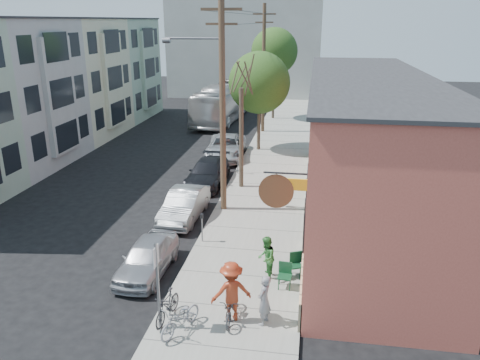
# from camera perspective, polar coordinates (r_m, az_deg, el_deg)

# --- Properties ---
(ground) EXTENTS (120.00, 120.00, 0.00)m
(ground) POSITION_cam_1_polar(r_m,az_deg,el_deg) (20.07, -11.21, -7.82)
(ground) COLOR black
(sidewalk) EXTENTS (4.50, 58.00, 0.15)m
(sidewalk) POSITION_cam_1_polar(r_m,az_deg,el_deg) (29.21, 4.04, 1.27)
(sidewalk) COLOR gray
(sidewalk) RESTS_ON ground
(cafe_building) EXTENTS (6.60, 20.20, 6.61)m
(cafe_building) POSITION_cam_1_polar(r_m,az_deg,el_deg) (22.58, 14.90, 3.89)
(cafe_building) COLOR #B55243
(cafe_building) RESTS_ON ground
(apartment_row) EXTENTS (6.30, 32.00, 9.00)m
(apartment_row) POSITION_cam_1_polar(r_m,az_deg,el_deg) (36.11, -22.14, 10.55)
(apartment_row) COLOR #9BB498
(apartment_row) RESTS_ON ground
(end_cap_building) EXTENTS (18.00, 8.00, 12.00)m
(end_cap_building) POSITION_cam_1_polar(r_m,az_deg,el_deg) (59.44, 0.74, 16.11)
(end_cap_building) COLOR #A9AAA4
(end_cap_building) RESTS_ON ground
(sign_post) EXTENTS (0.07, 0.45, 2.80)m
(sign_post) POSITION_cam_1_polar(r_m,az_deg,el_deg) (14.02, -10.03, -11.72)
(sign_post) COLOR slate
(sign_post) RESTS_ON sidewalk
(parking_meter_near) EXTENTS (0.14, 0.14, 1.24)m
(parking_meter_near) POSITION_cam_1_polar(r_m,az_deg,el_deg) (19.41, -4.67, -5.25)
(parking_meter_near) COLOR slate
(parking_meter_near) RESTS_ON sidewalk
(parking_meter_far) EXTENTS (0.14, 0.14, 1.24)m
(parking_meter_far) POSITION_cam_1_polar(r_m,az_deg,el_deg) (27.90, -0.27, 2.41)
(parking_meter_far) COLOR slate
(parking_meter_far) RESTS_ON sidewalk
(utility_pole_near) EXTENTS (3.57, 0.28, 10.00)m
(utility_pole_near) POSITION_cam_1_polar(r_m,az_deg,el_deg) (21.58, -2.31, 9.57)
(utility_pole_near) COLOR #503A28
(utility_pole_near) RESTS_ON sidewalk
(utility_pole_far) EXTENTS (1.80, 0.28, 10.00)m
(utility_pole_far) POSITION_cam_1_polar(r_m,az_deg,el_deg) (38.37, 2.89, 13.56)
(utility_pole_far) COLOR #503A28
(utility_pole_far) RESTS_ON sidewalk
(tree_bare) EXTENTS (0.24, 0.24, 5.42)m
(tree_bare) POSITION_cam_1_polar(r_m,az_deg,el_deg) (25.23, 0.16, 5.05)
(tree_bare) COLOR #44392C
(tree_bare) RESTS_ON sidewalk
(tree_leafy_mid) EXTENTS (4.23, 4.23, 6.82)m
(tree_leafy_mid) POSITION_cam_1_polar(r_m,az_deg,el_deg) (32.67, 2.37, 11.76)
(tree_leafy_mid) COLOR #44392C
(tree_leafy_mid) RESTS_ON sidewalk
(tree_leafy_far) EXTENTS (4.20, 4.20, 8.20)m
(tree_leafy_far) POSITION_cam_1_polar(r_m,az_deg,el_deg) (43.83, 4.21, 15.37)
(tree_leafy_far) COLOR #44392C
(tree_leafy_far) RESTS_ON sidewalk
(patio_chair_a) EXTENTS (0.55, 0.55, 0.88)m
(patio_chair_a) POSITION_cam_1_polar(r_m,az_deg,el_deg) (16.43, 5.47, -11.60)
(patio_chair_a) COLOR #124023
(patio_chair_a) RESTS_ON sidewalk
(patio_chair_b) EXTENTS (0.66, 0.66, 0.88)m
(patio_chair_b) POSITION_cam_1_polar(r_m,az_deg,el_deg) (17.14, 6.75, -10.27)
(patio_chair_b) COLOR #124023
(patio_chair_b) RESTS_ON sidewalk
(patron_grey) EXTENTS (0.55, 0.68, 1.62)m
(patron_grey) POSITION_cam_1_polar(r_m,az_deg,el_deg) (14.47, 2.96, -14.42)
(patron_grey) COLOR gray
(patron_grey) RESTS_ON sidewalk
(patron_green) EXTENTS (0.62, 0.78, 1.58)m
(patron_green) POSITION_cam_1_polar(r_m,az_deg,el_deg) (16.79, 3.20, -9.44)
(patron_green) COLOR #327F36
(patron_green) RESTS_ON sidewalk
(cyclist) EXTENTS (1.44, 1.16, 1.94)m
(cyclist) POSITION_cam_1_polar(r_m,az_deg,el_deg) (14.56, -1.07, -13.42)
(cyclist) COLOR maroon
(cyclist) RESTS_ON sidewalk
(cyclist_bike) EXTENTS (0.60, 1.64, 0.86)m
(cyclist_bike) POSITION_cam_1_polar(r_m,az_deg,el_deg) (14.86, -1.05, -15.19)
(cyclist_bike) COLOR #232326
(cyclist_bike) RESTS_ON sidewalk
(parked_bike_a) EXTENTS (0.68, 1.63, 0.95)m
(parked_bike_a) POSITION_cam_1_polar(r_m,az_deg,el_deg) (14.97, -8.85, -14.95)
(parked_bike_a) COLOR black
(parked_bike_a) RESTS_ON sidewalk
(parked_bike_b) EXTENTS (1.24, 1.79, 0.89)m
(parked_bike_b) POSITION_cam_1_polar(r_m,az_deg,el_deg) (14.45, -7.26, -16.38)
(parked_bike_b) COLOR gray
(parked_bike_b) RESTS_ON sidewalk
(car_0) EXTENTS (1.61, 3.83, 1.29)m
(car_0) POSITION_cam_1_polar(r_m,az_deg,el_deg) (17.74, -11.24, -9.24)
(car_0) COLOR #A9AAB1
(car_0) RESTS_ON ground
(car_1) EXTENTS (1.60, 4.24, 1.38)m
(car_1) POSITION_cam_1_polar(r_m,az_deg,el_deg) (22.11, -6.79, -3.04)
(car_1) COLOR #919698
(car_1) RESTS_ON ground
(car_2) EXTENTS (2.03, 4.80, 1.38)m
(car_2) POSITION_cam_1_polar(r_m,az_deg,el_deg) (26.65, -3.94, 0.91)
(car_2) COLOR black
(car_2) RESTS_ON ground
(car_3) EXTENTS (2.92, 5.55, 1.49)m
(car_3) POSITION_cam_1_polar(r_m,az_deg,el_deg) (31.86, -1.73, 4.06)
(car_3) COLOR #B6BABF
(car_3) RESTS_ON ground
(bus) EXTENTS (3.61, 12.06, 3.31)m
(bus) POSITION_cam_1_polar(r_m,az_deg,el_deg) (43.83, -2.11, 9.38)
(bus) COLOR silver
(bus) RESTS_ON ground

